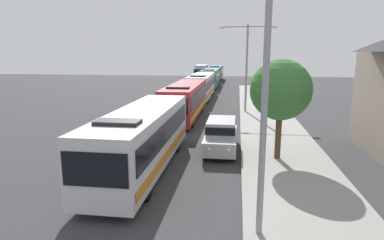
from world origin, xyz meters
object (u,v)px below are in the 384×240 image
box_truck_oncoming (201,72)px  streetlamp_near (266,63)px  bus_fourth_in_line (210,77)px  roadside_tree (281,90)px  bus_lead (143,137)px  white_suv (221,134)px  streetlamp_mid (247,59)px  bus_middle (201,85)px  bus_rear (216,73)px  bus_second_in_line (185,100)px

box_truck_oncoming → streetlamp_near: (8.70, -61.04, 3.81)m
bus_fourth_in_line → roadside_tree: roadside_tree is taller
bus_lead → streetlamp_near: size_ratio=1.28×
white_suv → streetlamp_mid: (1.70, 13.09, 4.12)m
bus_lead → streetlamp_mid: size_ratio=1.37×
bus_middle → bus_rear: size_ratio=1.03×
bus_middle → streetlamp_near: (5.40, -31.76, 3.82)m
bus_fourth_in_line → bus_rear: bearing=90.0°
roadside_tree → bus_second_in_line: bearing=122.1°
bus_fourth_in_line → white_suv: bearing=-84.2°
bus_lead → box_truck_oncoming: bearing=93.4°
roadside_tree → bus_middle: bearing=105.9°
bus_fourth_in_line → bus_middle: bearing=-90.0°
bus_fourth_in_line → streetlamp_mid: (5.40, -23.09, 3.46)m
streetlamp_mid → box_truck_oncoming: bearing=102.7°
bus_second_in_line → bus_fourth_in_line: same height
streetlamp_mid → roadside_tree: bearing=-84.3°
white_suv → streetlamp_mid: size_ratio=0.61×
streetlamp_near → roadside_tree: bearing=79.5°
white_suv → streetlamp_near: (1.70, -9.25, 4.48)m
bus_middle → white_suv: (3.70, -22.51, -0.66)m
bus_rear → streetlamp_mid: 37.53m
bus_fourth_in_line → white_suv: size_ratio=2.28×
streetlamp_near → roadside_tree: (1.44, 7.81, -1.64)m
bus_fourth_in_line → box_truck_oncoming: (-3.30, 15.62, 0.01)m
bus_lead → bus_rear: (0.00, 53.75, 0.00)m
bus_second_in_line → bus_fourth_in_line: 26.70m
bus_rear → roadside_tree: bearing=-82.4°
bus_second_in_line → white_suv: bus_second_in_line is taller
bus_rear → roadside_tree: 52.00m
bus_second_in_line → bus_rear: same height
bus_second_in_line → bus_middle: same height
bus_lead → bus_fourth_in_line: same height
bus_lead → white_suv: (3.70, 3.69, -0.66)m
streetlamp_near → bus_second_in_line: bearing=106.1°
bus_rear → box_truck_oncoming: bus_rear is taller
streetlamp_mid → bus_fourth_in_line: bearing=103.2°
white_suv → streetlamp_mid: bearing=82.6°
bus_middle → streetlamp_mid: bearing=-60.2°
streetlamp_near → roadside_tree: 8.10m
bus_fourth_in_line → streetlamp_near: 45.90m
streetlamp_near → bus_middle: bearing=99.6°
white_suv → box_truck_oncoming: box_truck_oncoming is taller
white_suv → box_truck_oncoming: (-7.00, 51.80, 0.66)m
bus_lead → white_suv: 5.27m
bus_middle → box_truck_oncoming: bus_middle is taller
bus_second_in_line → bus_fourth_in_line: size_ratio=1.02×
bus_lead → roadside_tree: size_ratio=2.10×
bus_lead → bus_second_in_line: (0.00, 13.17, 0.00)m
bus_middle → streetlamp_near: size_ratio=1.37×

